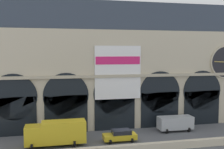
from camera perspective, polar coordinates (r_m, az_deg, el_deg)
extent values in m
plane|color=#54565B|center=(37.91, 2.34, -13.46)|extent=(200.00, 200.00, 0.00)
cube|color=beige|center=(33.51, 4.47, -15.11)|extent=(90.00, 0.70, 0.92)
cube|color=beige|center=(43.68, -0.21, -0.87)|extent=(45.24, 5.31, 15.16)
cube|color=#333D4C|center=(44.12, -0.30, 11.89)|extent=(45.24, 4.71, 4.37)
cube|color=black|center=(41.12, -19.85, -8.29)|extent=(6.24, 0.20, 5.55)
cylinder|color=black|center=(40.60, -19.96, -4.46)|extent=(6.57, 0.20, 6.57)
cube|color=black|center=(40.82, -9.53, -8.17)|extent=(6.24, 0.20, 5.55)
cylinder|color=black|center=(40.30, -9.59, -4.31)|extent=(6.57, 0.20, 6.57)
cube|color=black|center=(41.82, 0.59, -7.79)|extent=(6.24, 0.20, 5.55)
cylinder|color=black|center=(41.31, 0.60, -4.03)|extent=(6.57, 0.20, 6.57)
cube|color=black|center=(44.02, 9.96, -7.23)|extent=(6.24, 0.20, 5.55)
cylinder|color=black|center=(43.54, 10.01, -3.66)|extent=(6.57, 0.20, 6.57)
cube|color=black|center=(47.25, 18.22, -6.58)|extent=(6.24, 0.20, 5.55)
cylinder|color=black|center=(46.80, 18.30, -3.24)|extent=(6.57, 0.20, 6.57)
cube|color=gold|center=(47.77, 21.71, 2.49)|extent=(2.12, 0.04, 0.22)
cube|color=white|center=(40.94, 1.26, 0.42)|extent=(7.09, 0.12, 8.04)
cube|color=#DB1E66|center=(40.77, 1.29, 2.96)|extent=(6.81, 0.04, 1.17)
cube|color=#B6AB91|center=(40.89, 0.63, -0.31)|extent=(45.24, 0.50, 0.44)
cube|color=gold|center=(35.91, -16.17, -12.06)|extent=(2.00, 2.30, 2.30)
cube|color=gold|center=(35.80, -10.05, -11.67)|extent=(5.50, 2.30, 2.70)
cylinder|color=black|center=(35.28, -16.41, -14.33)|extent=(0.28, 0.84, 0.84)
cylinder|color=black|center=(37.24, -16.19, -13.30)|extent=(0.28, 0.84, 0.84)
cylinder|color=black|center=(35.29, -7.86, -14.18)|extent=(0.28, 0.84, 0.84)
cylinder|color=black|center=(37.25, -8.12, -13.16)|extent=(0.28, 0.84, 0.84)
cube|color=gold|center=(37.06, 1.62, -12.84)|extent=(4.40, 1.80, 0.70)
cube|color=black|center=(36.93, 1.96, -11.89)|extent=(2.46, 1.62, 0.55)
cylinder|color=black|center=(36.10, -0.36, -13.90)|extent=(0.28, 0.60, 0.60)
cylinder|color=black|center=(37.61, -0.90, -13.13)|extent=(0.28, 0.60, 0.60)
cylinder|color=black|center=(36.79, 4.19, -13.55)|extent=(0.28, 0.60, 0.60)
cylinder|color=black|center=(38.27, 3.47, -12.82)|extent=(0.28, 0.60, 0.60)
cube|color=#ADB2B7|center=(42.58, 13.08, -9.77)|extent=(5.20, 2.00, 1.86)
cylinder|color=black|center=(41.32, 11.35, -11.52)|extent=(0.28, 0.68, 0.68)
cylinder|color=black|center=(42.90, 10.36, -10.90)|extent=(0.28, 0.68, 0.68)
cylinder|color=black|center=(42.83, 15.76, -11.03)|extent=(0.28, 0.68, 0.68)
cylinder|color=black|center=(44.36, 14.64, -10.46)|extent=(0.28, 0.68, 0.68)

